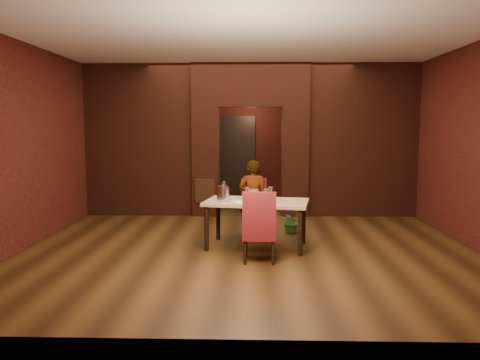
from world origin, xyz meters
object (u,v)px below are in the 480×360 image
(wine_glass_a, at_px, (246,193))
(wine_glass_b, at_px, (266,195))
(wine_bucket, at_px, (223,194))
(water_bottle, at_px, (224,191))
(wine_glass_c, at_px, (270,194))
(person_seated, at_px, (253,198))
(dining_table, at_px, (256,224))
(chair_near, at_px, (259,226))
(potted_plant, at_px, (292,222))
(chair_far, at_px, (254,208))

(wine_glass_a, bearing_deg, wine_glass_b, -30.93)
(wine_bucket, height_order, water_bottle, water_bottle)
(wine_glass_c, distance_m, water_bottle, 0.73)
(water_bottle, bearing_deg, person_seated, 57.11)
(dining_table, xyz_separation_m, chair_near, (0.03, -0.77, 0.14))
(potted_plant, bearing_deg, wine_bucket, -137.74)
(person_seated, bearing_deg, wine_glass_a, 80.59)
(wine_glass_a, distance_m, wine_bucket, 0.43)
(wine_glass_a, height_order, wine_glass_c, wine_glass_c)
(chair_near, distance_m, wine_glass_b, 0.83)
(wine_glass_c, xyz_separation_m, potted_plant, (0.42, 1.07, -0.64))
(dining_table, distance_m, chair_near, 0.78)
(wine_glass_c, xyz_separation_m, wine_bucket, (-0.73, 0.02, 0.00))
(wine_glass_b, xyz_separation_m, potted_plant, (0.49, 1.00, -0.63))
(wine_glass_b, relative_size, wine_bucket, 0.80)
(chair_far, bearing_deg, wine_glass_b, -81.79)
(person_seated, xyz_separation_m, wine_glass_c, (0.27, -0.80, 0.19))
(chair_near, bearing_deg, wine_glass_a, -76.66)
(potted_plant, bearing_deg, person_seated, -159.04)
(chair_near, xyz_separation_m, wine_bucket, (-0.55, 0.71, 0.35))
(potted_plant, bearing_deg, dining_table, -122.65)
(water_bottle, bearing_deg, wine_glass_c, -7.95)
(chair_near, bearing_deg, wine_glass_b, -96.46)
(wine_glass_b, xyz_separation_m, wine_bucket, (-0.66, -0.05, 0.02))
(water_bottle, distance_m, potted_plant, 1.65)
(person_seated, distance_m, wine_glass_a, 0.59)
(person_seated, height_order, wine_bucket, person_seated)
(chair_far, xyz_separation_m, wine_bucket, (-0.49, -0.84, 0.37))
(chair_far, height_order, wine_bucket, chair_far)
(wine_glass_c, height_order, potted_plant, wine_glass_c)
(chair_near, bearing_deg, water_bottle, -53.78)
(wine_glass_a, distance_m, wine_glass_b, 0.35)
(chair_far, xyz_separation_m, wine_glass_c, (0.24, -0.86, 0.36))
(chair_near, distance_m, water_bottle, 1.04)
(person_seated, distance_m, potted_plant, 0.87)
(potted_plant, bearing_deg, chair_far, -162.58)
(wine_glass_a, relative_size, potted_plant, 0.45)
(chair_far, distance_m, wine_bucket, 1.04)
(dining_table, bearing_deg, wine_glass_c, -10.33)
(person_seated, height_order, wine_glass_b, person_seated)
(wine_glass_a, xyz_separation_m, potted_plant, (0.79, 0.82, -0.63))
(wine_glass_a, bearing_deg, potted_plant, 45.88)
(wine_bucket, bearing_deg, potted_plant, 42.26)
(chair_far, bearing_deg, dining_table, -91.73)
(wine_glass_c, bearing_deg, wine_glass_a, 146.42)
(wine_bucket, bearing_deg, wine_glass_b, 4.16)
(dining_table, distance_m, wine_glass_c, 0.53)
(wine_glass_b, distance_m, water_bottle, 0.66)
(wine_bucket, bearing_deg, dining_table, 6.49)
(wine_bucket, distance_m, water_bottle, 0.09)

